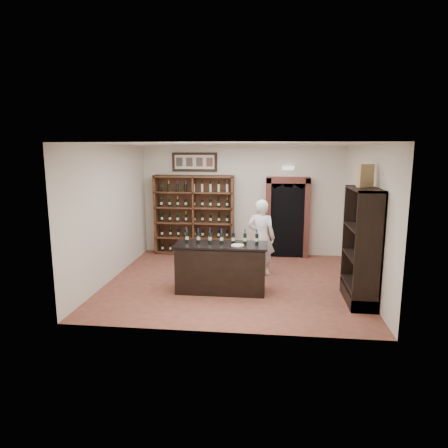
{
  "coord_description": "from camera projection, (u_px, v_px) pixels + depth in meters",
  "views": [
    {
      "loc": [
        0.74,
        -8.44,
        2.89
      ],
      "look_at": [
        -0.24,
        0.3,
        1.24
      ],
      "focal_mm": 32.0,
      "sensor_mm": 36.0,
      "label": 1
    }
  ],
  "objects": [
    {
      "name": "counter_bottle_0",
      "position": [
        187.0,
        237.0,
        8.24
      ],
      "size": [
        0.07,
        0.07,
        0.3
      ],
      "color": "black",
      "rests_on": "tasting_counter"
    },
    {
      "name": "framed_picture",
      "position": [
        195.0,
        162.0,
        10.94
      ],
      "size": [
        1.25,
        0.04,
        0.52
      ],
      "primitive_type": "cube",
      "color": "black",
      "rests_on": "wall_back"
    },
    {
      "name": "counter_bottle_6",
      "position": [
        257.0,
        239.0,
        8.08
      ],
      "size": [
        0.07,
        0.07,
        0.3
      ],
      "color": "black",
      "rests_on": "tasting_counter"
    },
    {
      "name": "shopkeeper",
      "position": [
        261.0,
        237.0,
        9.22
      ],
      "size": [
        0.72,
        0.55,
        1.77
      ],
      "primitive_type": "imported",
      "rotation": [
        0.0,
        0.0,
        2.93
      ],
      "color": "white",
      "rests_on": "ground"
    },
    {
      "name": "wall_back",
      "position": [
        242.0,
        201.0,
        11.02
      ],
      "size": [
        5.5,
        0.04,
        3.0
      ],
      "primitive_type": "cube",
      "color": "beige",
      "rests_on": "ground"
    },
    {
      "name": "ceiling",
      "position": [
        234.0,
        144.0,
        8.3
      ],
      "size": [
        5.5,
        5.5,
        0.0
      ],
      "primitive_type": "plane",
      "rotation": [
        3.14,
        0.0,
        0.0
      ],
      "color": "white",
      "rests_on": "wall_back"
    },
    {
      "name": "emergency_light",
      "position": [
        288.0,
        168.0,
        10.64
      ],
      "size": [
        0.3,
        0.1,
        0.1
      ],
      "primitive_type": "cube",
      "color": "white",
      "rests_on": "wall_back"
    },
    {
      "name": "wall_right",
      "position": [
        365.0,
        217.0,
        8.28
      ],
      "size": [
        0.04,
        5.0,
        3.0
      ],
      "primitive_type": "cube",
      "color": "beige",
      "rests_on": "ground"
    },
    {
      "name": "counter_bottle_2",
      "position": [
        210.0,
        238.0,
        8.19
      ],
      "size": [
        0.07,
        0.07,
        0.3
      ],
      "color": "black",
      "rests_on": "tasting_counter"
    },
    {
      "name": "floor",
      "position": [
        233.0,
        282.0,
        8.85
      ],
      "size": [
        5.5,
        5.5,
        0.0
      ],
      "primitive_type": "plane",
      "color": "brown",
      "rests_on": "ground"
    },
    {
      "name": "wine_shelf",
      "position": [
        194.0,
        215.0,
        11.07
      ],
      "size": [
        2.2,
        0.38,
        2.2
      ],
      "color": "#56361D",
      "rests_on": "ground"
    },
    {
      "name": "plate",
      "position": [
        238.0,
        245.0,
        7.93
      ],
      "size": [
        0.26,
        0.26,
        0.02
      ],
      "primitive_type": "cylinder",
      "color": "beige",
      "rests_on": "tasting_counter"
    },
    {
      "name": "wine_crate",
      "position": [
        365.0,
        176.0,
        7.4
      ],
      "size": [
        0.33,
        0.23,
        0.42
      ],
      "primitive_type": "cube",
      "rotation": [
        0.0,
        0.0,
        0.41
      ],
      "color": "tan",
      "rests_on": "side_cabinet"
    },
    {
      "name": "side_cabinet",
      "position": [
        362.0,
        264.0,
        7.56
      ],
      "size": [
        0.48,
        1.2,
        2.2
      ],
      "color": "black",
      "rests_on": "ground"
    },
    {
      "name": "arched_doorway",
      "position": [
        287.0,
        215.0,
        10.78
      ],
      "size": [
        1.17,
        0.35,
        2.17
      ],
      "color": "black",
      "rests_on": "ground"
    },
    {
      "name": "counter_bottle_4",
      "position": [
        233.0,
        238.0,
        8.14
      ],
      "size": [
        0.07,
        0.07,
        0.3
      ],
      "color": "black",
      "rests_on": "tasting_counter"
    },
    {
      "name": "tasting_counter",
      "position": [
        221.0,
        268.0,
        8.2
      ],
      "size": [
        1.88,
        0.78,
        1.0
      ],
      "color": "black",
      "rests_on": "ground"
    },
    {
      "name": "wall_left",
      "position": [
        111.0,
        213.0,
        8.88
      ],
      "size": [
        0.04,
        5.0,
        3.0
      ],
      "primitive_type": "cube",
      "color": "beige",
      "rests_on": "ground"
    },
    {
      "name": "counter_bottle_3",
      "position": [
        222.0,
        238.0,
        8.16
      ],
      "size": [
        0.07,
        0.07,
        0.3
      ],
      "color": "black",
      "rests_on": "tasting_counter"
    },
    {
      "name": "counter_bottle_5",
      "position": [
        245.0,
        238.0,
        8.11
      ],
      "size": [
        0.07,
        0.07,
        0.3
      ],
      "color": "black",
      "rests_on": "tasting_counter"
    },
    {
      "name": "counter_bottle_1",
      "position": [
        198.0,
        237.0,
        8.22
      ],
      "size": [
        0.07,
        0.07,
        0.3
      ],
      "color": "black",
      "rests_on": "tasting_counter"
    }
  ]
}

